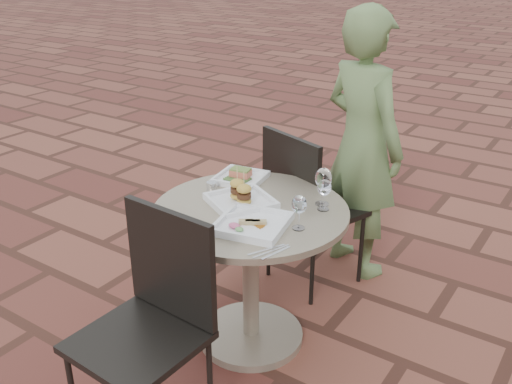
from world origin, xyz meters
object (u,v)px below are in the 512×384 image
Objects in this scene: cafe_table at (251,255)px; plate_sliders at (241,198)px; chair_far at (304,198)px; chair_near at (154,308)px; plate_tuna at (252,223)px; diner at (362,145)px; plate_salmon at (240,177)px.

plate_sliders reaches higher than cafe_table.
chair_near is at bearing 109.76° from chair_far.
plate_sliders is 0.24m from plate_tuna.
diner is 4.60× the size of plate_tuna.
plate_tuna is (0.17, -0.16, -0.02)m from plate_sliders.
chair_far is 0.61m from plate_sliders.
plate_salmon is at bearing 133.22° from cafe_table.
plate_salmon is at bearing 130.87° from plate_tuna.
plate_salmon is at bearing 125.68° from plate_sliders.
chair_far is (-0.04, 0.58, 0.07)m from cafe_table.
chair_near reaches higher than plate_sliders.
diner is at bearing -94.03° from chair_far.
plate_sliders is at bearing 137.16° from plate_tuna.
chair_far is at bearing 93.64° from chair_near.
plate_salmon reaches higher than plate_tuna.
cafe_table is 2.46× the size of plate_sliders.
plate_sliders is at bearing -54.32° from plate_salmon.
chair_far and chair_near have the same top height.
cafe_table is 0.64m from chair_near.
chair_far is at bearing 101.68° from plate_tuna.
chair_far is at bearing 87.72° from plate_sliders.
cafe_table is 0.59m from chair_far.
diner is at bearing 89.64° from plate_tuna.
chair_far reaches higher than plate_tuna.
plate_sliders is 1.08× the size of plate_tuna.
chair_near is at bearing -86.11° from plate_sliders.
plate_salmon is 0.29m from plate_sliders.
plate_tuna is at bearing -53.46° from cafe_table.
diner reaches higher than plate_tuna.
chair_far is 1.22m from chair_near.
chair_far is 2.55× the size of plate_sliders.
chair_far is 2.75× the size of plate_tuna.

